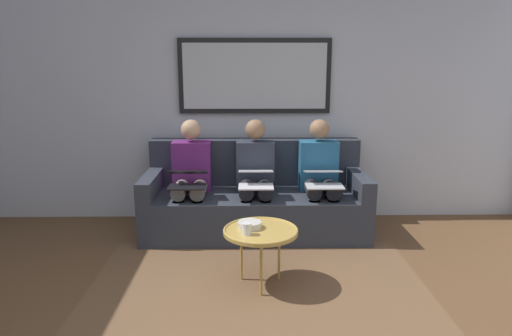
% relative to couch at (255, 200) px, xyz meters
% --- Properties ---
extents(wall_rear, '(6.00, 0.12, 2.60)m').
position_rel_couch_xyz_m(wall_rear, '(0.00, -0.48, 0.99)').
color(wall_rear, '#B7BCC6').
rests_on(wall_rear, ground_plane).
extents(area_rug, '(2.60, 1.80, 0.01)m').
position_rel_couch_xyz_m(area_rug, '(0.00, 1.27, -0.31)').
color(area_rug, brown).
rests_on(area_rug, ground_plane).
extents(couch, '(2.20, 0.90, 0.90)m').
position_rel_couch_xyz_m(couch, '(0.00, 0.00, 0.00)').
color(couch, '#2D333D').
rests_on(couch, ground_plane).
extents(framed_mirror, '(1.59, 0.05, 0.77)m').
position_rel_couch_xyz_m(framed_mirror, '(0.00, -0.39, 1.24)').
color(framed_mirror, black).
extents(coffee_table, '(0.57, 0.57, 0.46)m').
position_rel_couch_xyz_m(coffee_table, '(-0.02, 1.22, 0.13)').
color(coffee_table, tan).
rests_on(coffee_table, ground_plane).
extents(cup, '(0.07, 0.07, 0.09)m').
position_rel_couch_xyz_m(cup, '(0.08, 1.31, 0.19)').
color(cup, silver).
rests_on(cup, coffee_table).
extents(bowl, '(0.18, 0.18, 0.05)m').
position_rel_couch_xyz_m(bowl, '(0.06, 1.17, 0.17)').
color(bowl, beige).
rests_on(bowl, coffee_table).
extents(person_left, '(0.38, 0.58, 1.14)m').
position_rel_couch_xyz_m(person_left, '(-0.64, 0.07, 0.30)').
color(person_left, '#235B84').
rests_on(person_left, couch).
extents(laptop_silver, '(0.35, 0.34, 0.15)m').
position_rel_couch_xyz_m(laptop_silver, '(-0.64, 0.32, 0.32)').
color(laptop_silver, silver).
extents(person_middle, '(0.38, 0.58, 1.14)m').
position_rel_couch_xyz_m(person_middle, '(0.00, 0.07, 0.30)').
color(person_middle, '#2D3342').
rests_on(person_middle, couch).
extents(laptop_white, '(0.32, 0.35, 0.15)m').
position_rel_couch_xyz_m(laptop_white, '(0.00, 0.31, 0.32)').
color(laptop_white, white).
extents(person_right, '(0.38, 0.58, 1.14)m').
position_rel_couch_xyz_m(person_right, '(0.64, 0.07, 0.30)').
color(person_right, '#66236B').
rests_on(person_right, couch).
extents(laptop_black, '(0.34, 0.35, 0.15)m').
position_rel_couch_xyz_m(laptop_black, '(0.64, 0.31, 0.31)').
color(laptop_black, black).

